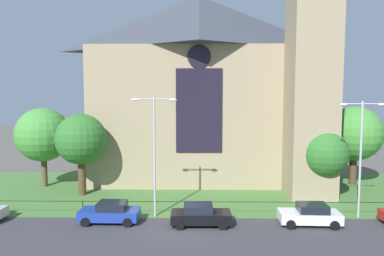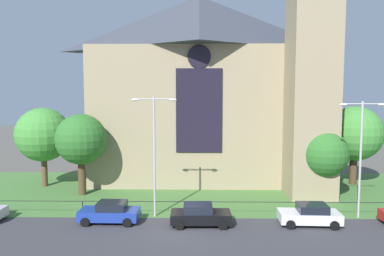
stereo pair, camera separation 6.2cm
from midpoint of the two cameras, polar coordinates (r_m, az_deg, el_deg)
ground at (r=35.24m, az=-0.70°, el=-9.85°), size 160.00×160.00×0.00m
road_asphalt at (r=23.84m, az=-1.51°, el=-17.23°), size 120.00×8.00×0.01m
grass_verge at (r=33.31m, az=-0.80°, el=-10.73°), size 120.00×20.00×0.01m
church_building at (r=39.68m, az=2.16°, el=6.78°), size 23.20×16.20×26.00m
iron_railing at (r=27.74m, az=1.11°, el=-11.85°), size 35.58×0.07×1.13m
tree_right_far at (r=40.40m, az=24.31°, el=-0.84°), size 5.60×5.60×8.08m
tree_left_near at (r=34.28m, az=-17.26°, el=-1.79°), size 4.62×4.62×7.48m
tree_right_near at (r=33.32m, az=20.24°, el=-3.90°), size 4.07×4.07×6.12m
tree_left_far at (r=38.92m, az=-22.60°, el=-1.01°), size 5.39×5.39×7.94m
streetlamp_near at (r=26.86m, az=-6.05°, el=-2.19°), size 3.37×0.26×9.04m
streetlamp_far at (r=29.29m, az=25.19°, el=-2.41°), size 3.37×0.26×8.70m
parked_car_blue at (r=27.12m, az=-12.92°, el=-12.91°), size 4.23×2.08×1.51m
parked_car_black at (r=25.94m, az=1.25°, el=-13.62°), size 4.23×2.08×1.51m
parked_car_white at (r=27.27m, az=18.15°, el=-12.93°), size 4.26×2.15×1.51m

